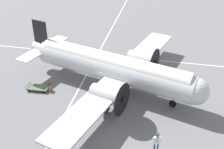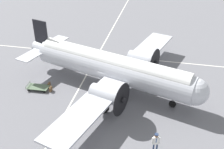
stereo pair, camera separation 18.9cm
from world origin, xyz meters
The scene contains 9 objects.
ground_plane centered at (0.00, 0.00, 0.00)m, with size 300.00×300.00×0.00m, color slate.
apron_line_eastwest centered at (0.00, -3.42, 0.00)m, with size 120.00×0.16×0.01m.
apron_line_northsouth centered at (-7.26, 0.00, 0.00)m, with size 0.16×120.00×0.01m.
airliner_main centered at (0.13, 0.41, 2.57)m, with size 22.60×19.73×5.92m.
crew_foreground centered at (8.09, 5.14, 1.19)m, with size 0.39×0.62×1.89m.
suitcase_near_door centered at (1.03, -6.64, 0.25)m, with size 0.46×0.14×0.53m.
suitcase_upright_spare centered at (1.82, -6.14, 0.26)m, with size 0.46×0.16×0.55m.
baggage_cart centered at (1.79, -7.60, 0.28)m, with size 1.25×2.28×0.56m.
traffic_cone centered at (7.13, -1.73, 0.23)m, with size 0.38×0.38×0.50m.
Camera 2 is at (24.18, 5.10, 16.63)m, focal length 45.00 mm.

